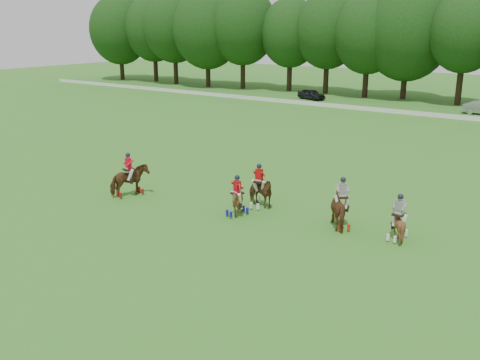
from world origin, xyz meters
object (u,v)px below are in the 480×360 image
Objects in this scene: polo_red_b at (259,192)px; polo_red_c at (237,202)px; polo_red_a at (129,180)px; polo_stripe_b at (398,224)px; car_left at (311,94)px; polo_stripe_a at (341,209)px; polo_ball at (232,218)px.

polo_red_c is at bearing -94.32° from polo_red_b.
polo_red_a is 1.06× the size of polo_red_b.
polo_red_c is 7.68m from polo_stripe_b.
polo_red_a reaches higher than polo_stripe_b.
polo_stripe_b is (7.39, -0.20, -0.09)m from polo_red_b.
car_left is at bearing 104.00° from polo_red_a.
polo_stripe_a reaches higher than polo_red_b.
polo_red_b is 0.95× the size of polo_stripe_a.
polo_stripe_b is (14.17, 2.38, -0.16)m from polo_red_a.
polo_red_c is at bearing 90.15° from polo_ball.
car_left is 45.14m from polo_stripe_b.
polo_red_a is 1.17× the size of polo_red_c.
polo_red_c is 23.22× the size of polo_ball.
polo_red_a is at bearing -172.86° from polo_red_c.
car_left is at bearing 112.66° from polo_ball.
polo_red_a is 1.01× the size of polo_stripe_a.
polo_red_b is at bearing 177.59° from polo_stripe_a.
polo_ball is (-0.13, -2.22, -0.78)m from polo_red_b.
polo_stripe_a reaches higher than polo_stripe_b.
polo_red_a is (10.09, -40.45, 0.24)m from car_left.
polo_red_b reaches higher than polo_ball.
polo_red_c is (-0.13, -1.74, -0.09)m from polo_red_b.
polo_red_b reaches higher than car_left.
polo_red_a is 14.37m from polo_stripe_b.
polo_ball is (16.74, -40.09, -0.62)m from car_left.
polo_stripe_b is at bearing -1.53° from polo_red_b.
polo_stripe_b reaches higher than polo_red_c.
polo_red_c is at bearing -162.26° from polo_stripe_a.
polo_red_c is (6.65, 0.83, -0.17)m from polo_red_a.
polo_stripe_a is (4.83, 1.55, 0.16)m from polo_red_c.
polo_stripe_b is 23.46× the size of polo_ball.
polo_stripe_b is (2.69, -0.00, -0.15)m from polo_stripe_a.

